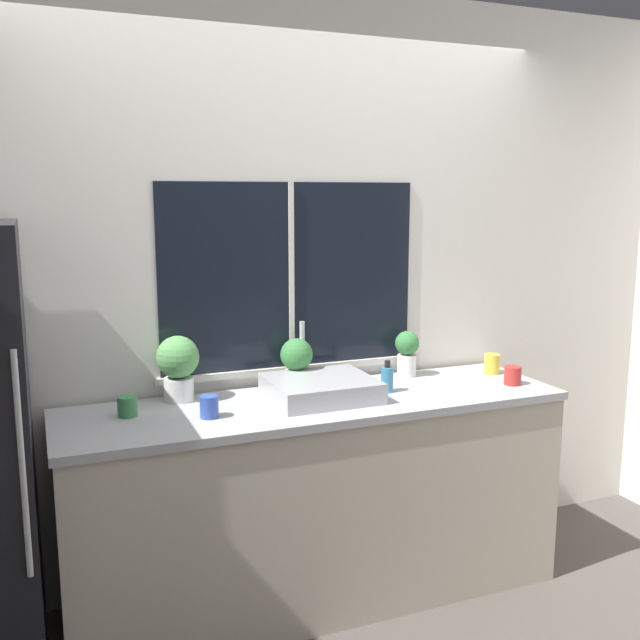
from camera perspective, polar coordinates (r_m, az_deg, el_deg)
name	(u,v)px	position (r m, az deg, el deg)	size (l,w,h in m)	color
ground_plane	(343,631)	(3.23, 1.89, -23.61)	(14.00, 14.00, 0.00)	#4C4742
wall_back	(289,290)	(3.32, -2.53, 2.44)	(8.00, 0.09, 2.70)	silver
wall_right	(540,259)	(5.12, 17.16, 4.68)	(0.06, 7.00, 2.70)	silver
counter	(317,500)	(3.24, -0.21, -14.20)	(2.19, 0.60, 0.91)	beige
sink	(321,388)	(3.10, 0.05, -5.46)	(0.44, 0.45, 0.30)	#ADADB2
potted_plant_left	(178,364)	(3.10, -11.29, -3.45)	(0.18, 0.18, 0.28)	white
potted_plant_center	(297,361)	(3.24, -1.89, -3.30)	(0.15, 0.15, 0.23)	white
potted_plant_right	(407,351)	(3.48, 6.97, -2.49)	(0.12, 0.12, 0.22)	white
soap_bottle	(387,379)	(3.20, 5.39, -4.71)	(0.06, 0.06, 0.15)	teal
mug_green	(127,406)	(2.96, -15.16, -6.69)	(0.08, 0.08, 0.08)	#38844C
mug_blue	(209,407)	(2.87, -8.86, -6.87)	(0.07, 0.07, 0.09)	#3351AD
mug_red	(513,376)	(3.44, 15.16, -4.31)	(0.08, 0.08, 0.09)	#B72D28
mug_yellow	(492,364)	(3.62, 13.59, -3.44)	(0.08, 0.08, 0.10)	gold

